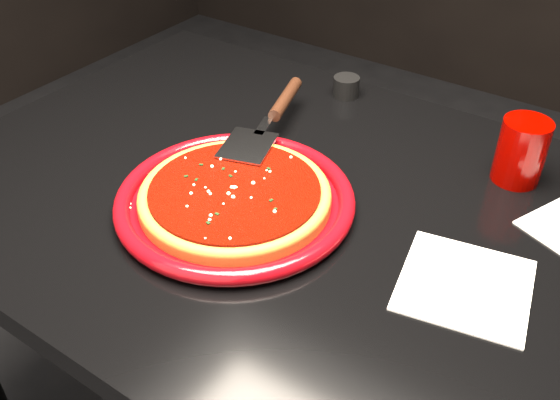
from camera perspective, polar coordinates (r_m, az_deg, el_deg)
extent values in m
cube|color=black|center=(1.21, 1.90, -14.44)|extent=(1.20, 0.80, 0.75)
cylinder|color=maroon|center=(0.92, -4.13, 0.01)|extent=(0.41, 0.41, 0.03)
cylinder|color=brown|center=(0.92, -4.14, 0.22)|extent=(0.33, 0.33, 0.01)
torus|color=brown|center=(0.92, -4.16, 0.57)|extent=(0.33, 0.33, 0.02)
cylinder|color=#710A01|center=(0.91, -4.17, 0.83)|extent=(0.29, 0.29, 0.01)
cylinder|color=#880200|center=(1.03, 21.19, 4.19)|extent=(0.08, 0.08, 0.10)
cube|color=white|center=(0.84, 16.55, -7.45)|extent=(0.19, 0.19, 0.00)
cylinder|color=black|center=(1.23, 6.07, 10.28)|extent=(0.05, 0.05, 0.04)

